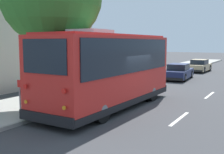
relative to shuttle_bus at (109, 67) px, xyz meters
name	(u,v)px	position (x,y,z in m)	size (l,w,h in m)	color
ground_plane	(125,107)	(0.55, -0.54, -1.95)	(160.00, 160.00, 0.00)	#3D3D3F
sidewalk_slab	(61,97)	(0.55, 3.45, -1.87)	(80.00, 3.93, 0.15)	#A3A099
curb_strip	(91,101)	(0.55, 1.41, -1.87)	(80.00, 0.14, 0.15)	gray
shuttle_bus	(109,67)	(0.00, 0.00, 0.00)	(8.63, 2.77, 3.63)	red
parked_sedan_navy	(179,72)	(11.99, 0.30, -1.33)	(4.68, 2.07, 1.32)	#19234C
parked_sedan_tan	(200,66)	(19.21, 0.22, -1.34)	(4.26, 1.82, 1.32)	tan
sign_post_near	(20,98)	(-3.80, 1.80, -1.03)	(0.06, 0.22, 1.49)	gray
sign_post_far	(44,97)	(-2.47, 1.80, -1.21)	(0.06, 0.06, 1.18)	gray
lane_stripe_mid	(179,119)	(-0.28, -3.50, -1.95)	(2.40, 0.14, 0.01)	silver
lane_stripe_ahead	(210,95)	(5.72, -3.50, -1.95)	(2.40, 0.14, 0.01)	silver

